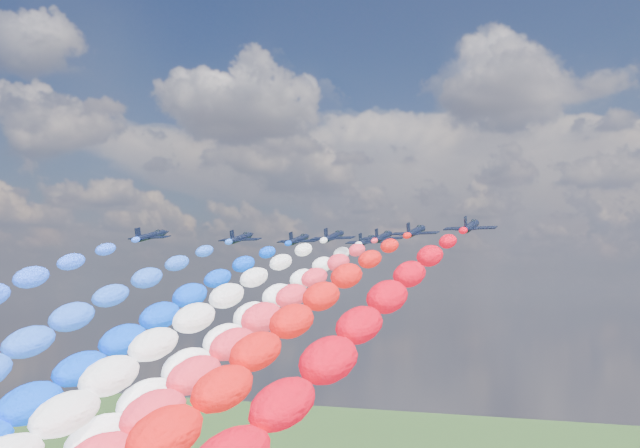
% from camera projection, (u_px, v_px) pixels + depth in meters
% --- Properties ---
extents(jet_0, '(8.36, 11.32, 4.64)m').
position_uv_depth(jet_0, '(151.00, 236.00, 157.71)').
color(jet_0, black).
extents(jet_1, '(8.87, 11.69, 4.64)m').
position_uv_depth(jet_1, '(241.00, 238.00, 163.99)').
color(jet_1, black).
extents(trail_1, '(6.63, 116.63, 47.65)m').
position_uv_depth(trail_1, '(4.00, 380.00, 108.52)').
color(trail_1, blue).
extents(jet_2, '(8.77, 11.61, 4.64)m').
position_uv_depth(jet_2, '(299.00, 239.00, 168.85)').
color(jet_2, black).
extents(trail_2, '(6.63, 116.63, 47.65)m').
position_uv_depth(trail_2, '(100.00, 376.00, 113.38)').
color(trail_2, '#043EE7').
extents(jet_3, '(8.60, 11.49, 4.64)m').
position_uv_depth(jet_3, '(334.00, 236.00, 159.32)').
color(jet_3, black).
extents(trail_3, '(6.63, 116.63, 47.65)m').
position_uv_depth(trail_3, '(135.00, 384.00, 103.85)').
color(trail_3, white).
extents(jet_4, '(8.53, 11.44, 4.64)m').
position_uv_depth(jet_4, '(367.00, 241.00, 172.41)').
color(jet_4, black).
extents(trail_4, '(6.63, 116.63, 47.65)m').
position_uv_depth(trail_4, '(206.00, 373.00, 116.94)').
color(trail_4, white).
extents(jet_5, '(8.60, 11.49, 4.64)m').
position_uv_depth(jet_5, '(383.00, 237.00, 160.11)').
color(jet_5, black).
extents(trail_5, '(6.63, 116.63, 47.65)m').
position_uv_depth(trail_5, '(212.00, 383.00, 104.64)').
color(trail_5, '#F6283E').
extents(jet_6, '(8.18, 11.19, 4.64)m').
position_uv_depth(jet_6, '(416.00, 231.00, 146.30)').
color(jet_6, black).
extents(trail_6, '(6.63, 116.63, 47.65)m').
position_uv_depth(trail_6, '(238.00, 397.00, 90.83)').
color(trail_6, red).
extents(jet_7, '(8.73, 11.59, 4.64)m').
position_uv_depth(jet_7, '(471.00, 226.00, 134.47)').
color(jet_7, black).
extents(trail_7, '(6.63, 116.63, 47.65)m').
position_uv_depth(trail_7, '(306.00, 413.00, 79.00)').
color(trail_7, red).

